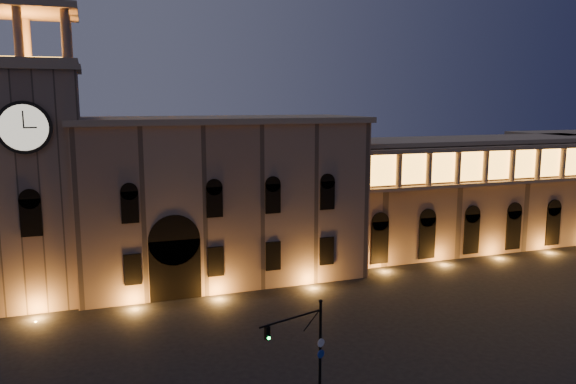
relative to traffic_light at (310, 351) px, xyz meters
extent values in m
plane|color=black|center=(2.70, 6.21, -3.60)|extent=(160.00, 160.00, 0.00)
cube|color=#7F6553|center=(0.70, 28.21, 4.90)|extent=(30.00, 12.00, 17.00)
cube|color=gray|center=(0.70, 28.21, 13.70)|extent=(30.80, 12.80, 0.60)
cube|color=black|center=(-5.30, 22.81, -0.60)|extent=(5.00, 1.40, 6.00)
cylinder|color=black|center=(-5.30, 22.81, 2.40)|extent=(5.00, 1.40, 5.00)
cube|color=#FFA332|center=(-5.30, 22.61, -0.80)|extent=(4.20, 0.20, 5.00)
cube|color=#7F6553|center=(-17.80, 27.21, 7.40)|extent=(9.00, 9.00, 22.00)
cube|color=gray|center=(-17.80, 27.21, 18.65)|extent=(9.80, 9.80, 0.50)
cylinder|color=black|center=(-17.80, 22.53, 13.40)|extent=(4.60, 0.35, 4.60)
cylinder|color=beige|center=(-17.80, 22.39, 13.40)|extent=(4.00, 0.12, 4.00)
cube|color=gray|center=(-17.80, 27.21, 19.15)|extent=(9.40, 9.40, 0.50)
cube|color=#FFA332|center=(-17.80, 27.21, 19.45)|extent=(6.80, 6.80, 0.15)
cylinder|color=gray|center=(-17.80, 23.41, 21.50)|extent=(0.76, 0.76, 4.20)
cylinder|color=gray|center=(-14.00, 23.41, 21.50)|extent=(0.76, 0.76, 4.20)
cylinder|color=gray|center=(-17.80, 31.01, 21.50)|extent=(0.76, 0.76, 4.20)
cylinder|color=gray|center=(-14.00, 31.01, 21.50)|extent=(0.76, 0.76, 4.20)
cylinder|color=gray|center=(-14.00, 27.21, 21.50)|extent=(0.76, 0.76, 4.20)
cube|color=gray|center=(-17.80, 27.21, 23.90)|extent=(9.80, 9.80, 0.60)
cube|color=gray|center=(-17.80, 27.21, 24.50)|extent=(7.50, 7.50, 0.60)
cube|color=#7A604E|center=(34.70, 30.21, 3.40)|extent=(40.00, 10.00, 14.00)
cube|color=gray|center=(34.70, 30.21, 10.65)|extent=(40.60, 10.60, 0.50)
cube|color=gray|center=(34.70, 24.71, 5.70)|extent=(40.00, 1.20, 0.40)
cube|color=gray|center=(34.70, 24.71, 10.00)|extent=(40.00, 1.40, 0.50)
cube|color=#FFA332|center=(34.70, 25.26, 7.90)|extent=(38.00, 0.15, 3.60)
cylinder|color=gray|center=(16.70, 24.71, 7.90)|extent=(0.70, 0.70, 4.00)
cylinder|color=gray|center=(20.70, 24.71, 7.90)|extent=(0.70, 0.70, 4.00)
cylinder|color=gray|center=(24.70, 24.71, 7.90)|extent=(0.70, 0.70, 4.00)
cylinder|color=gray|center=(28.70, 24.71, 7.90)|extent=(0.70, 0.70, 4.00)
cylinder|color=gray|center=(32.70, 24.71, 7.90)|extent=(0.70, 0.70, 4.00)
cylinder|color=gray|center=(36.70, 24.71, 7.90)|extent=(0.70, 0.70, 4.00)
cylinder|color=gray|center=(40.70, 24.71, 7.90)|extent=(0.70, 0.70, 4.00)
cylinder|color=gray|center=(44.70, 24.71, 7.90)|extent=(0.70, 0.70, 4.00)
cylinder|color=black|center=(0.80, 0.27, -0.29)|extent=(0.19, 0.19, 6.63)
sphere|color=black|center=(0.80, 0.27, 3.12)|extent=(0.27, 0.27, 0.27)
cylinder|color=black|center=(-1.45, -0.47, 2.55)|extent=(4.53, 1.59, 0.11)
cube|color=black|center=(-3.16, -1.03, 2.08)|extent=(0.35, 0.34, 0.80)
cylinder|color=#0CE53F|center=(-3.11, -1.17, 1.82)|extent=(0.19, 0.13, 0.17)
cylinder|color=silver|center=(0.79, 0.13, 0.38)|extent=(0.55, 0.21, 0.57)
cylinder|color=navy|center=(0.79, 0.13, -0.38)|extent=(0.55, 0.21, 0.57)
camera|label=1|loc=(-12.47, -31.09, 15.65)|focal=35.00mm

